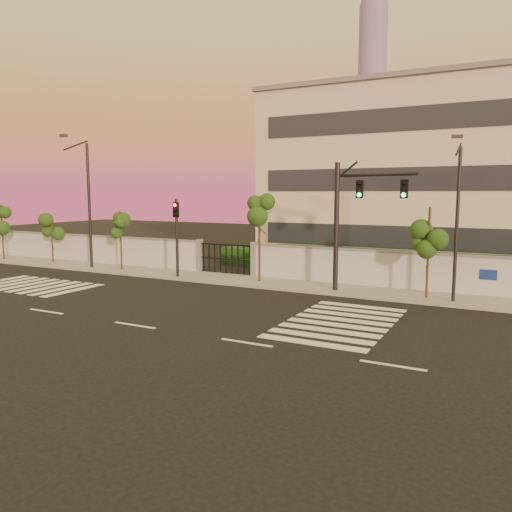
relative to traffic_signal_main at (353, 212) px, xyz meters
name	(u,v)px	position (x,y,z in m)	size (l,w,h in m)	color
ground	(135,325)	(-5.73, -9.86, -4.24)	(120.00, 120.00, 0.00)	black
sidewalk	(257,282)	(-5.73, 0.64, -4.17)	(60.00, 3.00, 0.15)	gray
perimeter_wall	(270,262)	(-5.62, 2.14, -3.17)	(60.00, 0.36, 2.20)	#B0B2B7
hedge_row	(304,262)	(-4.56, 4.87, -3.42)	(41.00, 4.25, 1.80)	#163610
institutional_building	(452,179)	(3.27, 12.12, 1.92)	(24.40, 12.40, 12.25)	beige
distant_skyscraper	(371,94)	(-70.73, 270.14, 57.74)	(16.00, 16.00, 118.00)	slate
road_markings	(163,303)	(-7.31, -6.11, -4.23)	(57.00, 7.62, 0.02)	silver
street_tree_a	(2,220)	(-27.25, 0.06, -1.08)	(1.40, 1.11, 4.30)	#382314
street_tree_b	(52,229)	(-22.64, 0.71, -1.70)	(1.30, 1.04, 3.45)	#382314
street_tree_c	(121,227)	(-15.63, 0.28, -1.30)	(1.33, 1.06, 3.99)	#382314
street_tree_d	(260,220)	(-5.52, 0.55, -0.59)	(1.62, 1.29, 4.95)	#382314
street_tree_e	(429,232)	(3.71, 0.19, -0.92)	(1.43, 1.14, 4.51)	#382314
traffic_signal_main	(353,212)	(0.00, 0.00, 0.00)	(4.20, 1.15, 6.71)	black
traffic_signal_secondary	(177,228)	(-10.70, -0.32, -1.18)	(0.38, 0.35, 4.82)	black
streetlight_west	(87,199)	(-18.22, -0.05, 0.54)	(0.53, 2.13, 8.84)	black
streetlight_east	(457,217)	(4.93, -0.22, -0.14)	(0.45, 1.83, 7.59)	black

